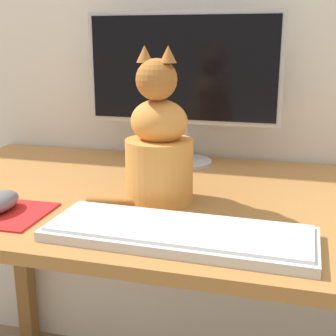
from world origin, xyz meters
TOP-DOWN VIEW (x-y plane):
  - desk at (0.00, 0.00)m, footprint 1.35×0.73m
  - monitor at (-0.05, 0.27)m, footprint 0.54×0.17m
  - keyboard at (0.07, -0.24)m, footprint 0.48×0.18m
  - mousepad_left at (-0.31, -0.22)m, footprint 0.19×0.16m
  - cat at (-0.02, -0.06)m, footprint 0.22×0.17m

SIDE VIEW (x-z plane):
  - desk at x=0.00m, z-range 0.27..1.00m
  - mousepad_left at x=-0.31m, z-range 0.73..0.73m
  - keyboard at x=0.07m, z-range 0.73..0.75m
  - cat at x=-0.02m, z-range 0.68..1.01m
  - monitor at x=-0.05m, z-range 0.76..1.17m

